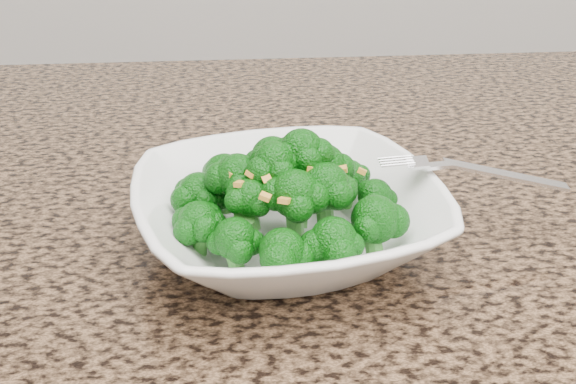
{
  "coord_description": "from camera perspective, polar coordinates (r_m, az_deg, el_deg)",
  "views": [
    {
      "loc": [
        -0.18,
        -0.19,
        1.19
      ],
      "look_at": [
        -0.14,
        0.29,
        0.95
      ],
      "focal_mm": 45.0,
      "sensor_mm": 36.0,
      "label": 1
    }
  ],
  "objects": [
    {
      "name": "broccoli_pile",
      "position": [
        0.53,
        0.0,
        3.71
      ],
      "size": [
        0.21,
        0.21,
        0.06
      ],
      "primitive_type": null,
      "color": "#0A580A",
      "rests_on": "bowl"
    },
    {
      "name": "garlic_topping",
      "position": [
        0.52,
        0.0,
        7.18
      ],
      "size": [
        0.12,
        0.12,
        0.01
      ],
      "primitive_type": null,
      "color": "gold",
      "rests_on": "broccoli_pile"
    },
    {
      "name": "bowl",
      "position": [
        0.55,
        0.0,
        -1.98
      ],
      "size": [
        0.27,
        0.27,
        0.06
      ],
      "primitive_type": "imported",
      "rotation": [
        0.0,
        0.0,
        0.19
      ],
      "color": "white",
      "rests_on": "granite_counter"
    },
    {
      "name": "fork",
      "position": [
        0.57,
        12.21,
        2.04
      ],
      "size": [
        0.17,
        0.04,
        0.01
      ],
      "primitive_type": null,
      "rotation": [
        0.0,
        0.0,
        -0.1
      ],
      "color": "silver",
      "rests_on": "bowl"
    },
    {
      "name": "granite_counter",
      "position": [
        0.61,
        13.04,
        -4.58
      ],
      "size": [
        1.64,
        1.04,
        0.03
      ],
      "primitive_type": "cube",
      "color": "brown",
      "rests_on": "cabinet"
    }
  ]
}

